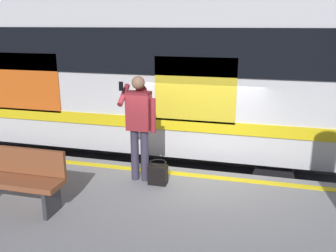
{
  "coord_description": "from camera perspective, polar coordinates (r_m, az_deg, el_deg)",
  "views": [
    {
      "loc": [
        -1.15,
        6.23,
        3.63
      ],
      "look_at": [
        0.4,
        0.3,
        1.87
      ],
      "focal_mm": 38.35,
      "sensor_mm": 36.0,
      "label": 1
    }
  ],
  "objects": [
    {
      "name": "ground_plane",
      "position": [
        7.31,
        3.75,
        -13.8
      ],
      "size": [
        24.15,
        24.15,
        0.0
      ],
      "primitive_type": "plane",
      "color": "#3D3D3F"
    },
    {
      "name": "passenger",
      "position": [
        6.08,
        -4.58,
        0.96
      ],
      "size": [
        0.57,
        0.55,
        1.83
      ],
      "color": "#383347",
      "rests_on": "platform"
    },
    {
      "name": "bench",
      "position": [
        5.76,
        -22.74,
        -7.5
      ],
      "size": [
        1.43,
        0.44,
        0.9
      ],
      "color": "brown",
      "rests_on": "platform"
    },
    {
      "name": "track_rail_far",
      "position": [
        9.74,
        6.87,
        -5.45
      ],
      "size": [
        19.23,
        0.08,
        0.16
      ],
      "primitive_type": "cube",
      "color": "slate",
      "rests_on": "ground"
    },
    {
      "name": "handbag",
      "position": [
        6.18,
        -1.61,
        -7.61
      ],
      "size": [
        0.32,
        0.29,
        0.4
      ],
      "color": "black",
      "rests_on": "platform"
    },
    {
      "name": "train_carriage",
      "position": [
        8.89,
        -5.93,
        9.6
      ],
      "size": [
        10.68,
        3.07,
        4.22
      ],
      "color": "silver",
      "rests_on": "ground"
    },
    {
      "name": "track_rail_near",
      "position": [
        8.44,
        5.5,
        -8.93
      ],
      "size": [
        19.23,
        0.08,
        0.16
      ],
      "primitive_type": "cube",
      "color": "slate",
      "rests_on": "ground"
    },
    {
      "name": "safety_line",
      "position": [
        6.6,
        3.4,
        -7.74
      ],
      "size": [
        14.49,
        0.16,
        0.01
      ],
      "primitive_type": "cube",
      "color": "yellow",
      "rests_on": "platform"
    }
  ]
}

